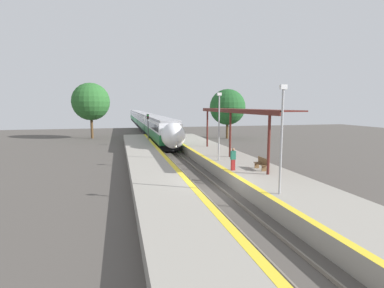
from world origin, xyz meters
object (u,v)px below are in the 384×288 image
person_waiting (233,159)px  lamppost_mid (219,122)px  lamppost_near (282,133)px  train (143,119)px  platform_bench (261,163)px  railway_signal (148,127)px

person_waiting → lamppost_mid: size_ratio=0.29×
person_waiting → lamppost_near: 6.64m
train → lamppost_near: size_ratio=14.93×
person_waiting → train: bearing=92.3°
person_waiting → platform_bench: bearing=-8.0°
platform_bench → person_waiting: bearing=172.0°
train → person_waiting: (2.20, -53.93, -0.46)m
platform_bench → person_waiting: 2.19m
train → lamppost_mid: lamppost_mid is taller
railway_signal → lamppost_near: lamppost_near is taller
lamppost_near → lamppost_mid: same height
platform_bench → lamppost_mid: 5.45m
railway_signal → lamppost_mid: size_ratio=0.78×
person_waiting → lamppost_near: size_ratio=0.29×
railway_signal → lamppost_near: size_ratio=0.78×
lamppost_near → railway_signal: bearing=98.9°
lamppost_near → lamppost_mid: (0.00, 10.13, 0.00)m
platform_bench → lamppost_mid: bearing=114.0°
train → person_waiting: train is taller
railway_signal → lamppost_near: bearing=-81.1°
train → platform_bench: train is taller
platform_bench → person_waiting: person_waiting is taller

